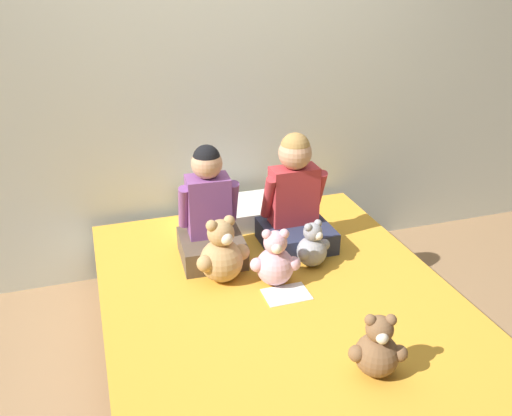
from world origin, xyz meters
TOP-DOWN VIEW (x-y plane):
  - ground_plane at (0.00, 0.00)m, footprint 14.00×14.00m
  - wall_behind_bed at (0.00, 1.06)m, footprint 8.00×0.06m
  - bed at (0.00, 0.00)m, footprint 1.62×1.93m
  - child_on_left at (-0.22, 0.42)m, footprint 0.33×0.35m
  - child_on_right at (0.24, 0.42)m, footprint 0.36×0.35m
  - teddy_bear_held_by_left_child at (-0.22, 0.19)m, footprint 0.27×0.21m
  - teddy_bear_held_by_right_child at (0.24, 0.18)m, footprint 0.19×0.15m
  - teddy_bear_between_children at (0.01, 0.08)m, footprint 0.24×0.18m
  - teddy_bear_at_foot_of_bed at (0.16, -0.62)m, footprint 0.21×0.17m
  - pillow_at_headboard at (0.00, 0.76)m, footprint 0.57×0.34m
  - sign_card at (0.03, -0.03)m, footprint 0.21×0.15m

SIDE VIEW (x-z plane):
  - ground_plane at x=0.00m, z-range 0.00..0.00m
  - bed at x=0.00m, z-range 0.00..0.40m
  - sign_card at x=0.03m, z-range 0.40..0.40m
  - pillow_at_headboard at x=0.00m, z-range 0.40..0.51m
  - teddy_bear_held_by_right_child at x=0.24m, z-range 0.38..0.62m
  - teddy_bear_at_foot_of_bed at x=0.16m, z-range 0.38..0.64m
  - teddy_bear_between_children at x=0.01m, z-range 0.37..0.66m
  - teddy_bear_held_by_left_child at x=-0.22m, z-range 0.37..0.70m
  - child_on_left at x=-0.22m, z-range 0.33..0.93m
  - child_on_right at x=0.24m, z-range 0.34..0.95m
  - wall_behind_bed at x=0.00m, z-range 0.00..2.50m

